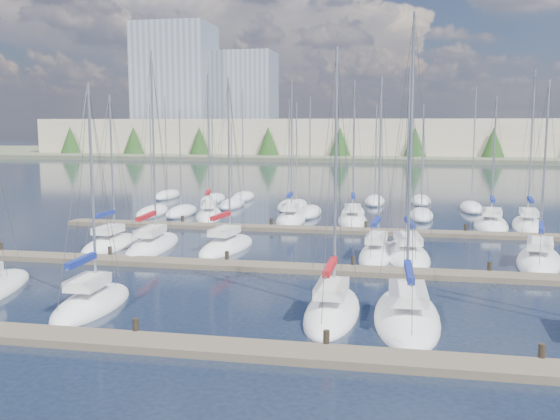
% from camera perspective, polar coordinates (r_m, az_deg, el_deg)
% --- Properties ---
extents(ground, '(400.00, 400.00, 0.00)m').
position_cam_1_polar(ground, '(81.36, 6.15, 1.61)').
color(ground, '#1B2437').
rests_on(ground, ground).
extents(dock_near, '(44.00, 1.93, 1.10)m').
position_cam_1_polar(dock_near, '(25.15, -5.31, -12.49)').
color(dock_near, '#6B5E4C').
rests_on(dock_near, ground).
extents(dock_mid, '(44.00, 1.93, 1.10)m').
position_cam_1_polar(dock_mid, '(38.23, 0.57, -5.31)').
color(dock_mid, '#6B5E4C').
rests_on(dock_mid, ground).
extents(dock_far, '(44.00, 1.93, 1.10)m').
position_cam_1_polar(dock_far, '(51.79, 3.36, -1.81)').
color(dock_far, '#6B5E4C').
rests_on(dock_far, ground).
extents(sailboat_e, '(3.28, 9.36, 14.55)m').
position_cam_1_polar(sailboat_e, '(29.52, 11.51, -9.44)').
color(sailboat_e, white).
rests_on(sailboat_e, ground).
extents(sailboat_q, '(3.76, 8.50, 11.98)m').
position_cam_1_polar(sailboat_q, '(57.14, 18.73, -1.28)').
color(sailboat_q, white).
rests_on(sailboat_q, ground).
extents(sailboat_r, '(3.44, 8.95, 14.23)m').
position_cam_1_polar(sailboat_r, '(57.96, 21.71, -1.28)').
color(sailboat_r, white).
rests_on(sailboat_r, ground).
extents(sailboat_h, '(3.06, 6.95, 11.69)m').
position_cam_1_polar(sailboat_h, '(46.89, -15.20, -3.07)').
color(sailboat_h, white).
rests_on(sailboat_h, ground).
extents(sailboat_c, '(2.67, 6.80, 11.56)m').
position_cam_1_polar(sailboat_c, '(32.05, -16.84, -8.22)').
color(sailboat_c, white).
rests_on(sailboat_c, ground).
extents(sailboat_n, '(4.05, 8.21, 14.25)m').
position_cam_1_polar(sailboat_n, '(59.73, -6.49, -0.50)').
color(sailboat_n, white).
rests_on(sailboat_n, ground).
extents(sailboat_k, '(2.80, 8.41, 12.69)m').
position_cam_1_polar(sailboat_k, '(42.66, 8.85, -3.96)').
color(sailboat_k, white).
rests_on(sailboat_k, ground).
extents(sailboat_m, '(4.51, 9.28, 12.38)m').
position_cam_1_polar(sailboat_m, '(43.47, 22.61, -4.28)').
color(sailboat_m, white).
rests_on(sailboat_m, ground).
extents(sailboat_o, '(3.03, 7.27, 13.49)m').
position_cam_1_polar(sailboat_o, '(57.06, 0.99, -0.85)').
color(sailboat_o, white).
rests_on(sailboat_o, ground).
extents(sailboat_d, '(2.59, 7.99, 13.10)m').
position_cam_1_polar(sailboat_d, '(29.76, 4.80, -9.15)').
color(sailboat_d, white).
rests_on(sailboat_d, ground).
extents(sailboat_l, '(3.91, 9.14, 13.35)m').
position_cam_1_polar(sailboat_l, '(42.80, 11.49, -4.00)').
color(sailboat_l, white).
rests_on(sailboat_l, ground).
extents(sailboat_p, '(3.35, 8.09, 13.42)m').
position_cam_1_polar(sailboat_p, '(56.99, 6.64, -0.92)').
color(sailboat_p, white).
rests_on(sailboat_p, ground).
extents(sailboat_i, '(3.11, 9.21, 14.70)m').
position_cam_1_polar(sailboat_i, '(45.70, -11.55, -3.23)').
color(sailboat_i, white).
rests_on(sailboat_i, ground).
extents(sailboat_j, '(3.62, 7.87, 12.87)m').
position_cam_1_polar(sailboat_j, '(44.79, -4.91, -3.33)').
color(sailboat_j, white).
rests_on(sailboat_j, ground).
extents(distant_boats, '(36.93, 20.75, 13.30)m').
position_cam_1_polar(distant_boats, '(65.86, 1.20, 0.42)').
color(distant_boats, '#9EA0A5').
rests_on(distant_boats, ground).
extents(shoreline, '(400.00, 60.00, 38.00)m').
position_cam_1_polar(shoreline, '(171.53, 4.27, 7.43)').
color(shoreline, '#666B51').
rests_on(shoreline, ground).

